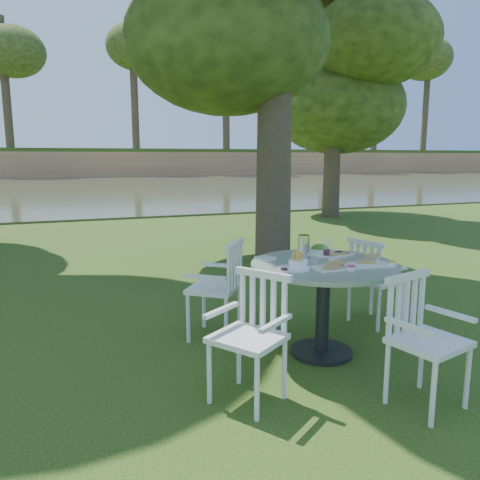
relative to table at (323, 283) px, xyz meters
name	(u,v)px	position (x,y,z in m)	size (l,w,h in m)	color
ground	(246,318)	(-0.29, 1.15, -0.67)	(140.00, 140.00, 0.00)	#1C360B
table	(323,283)	(0.00, 0.00, 0.00)	(1.30, 1.30, 0.85)	black
chair_ne	(371,275)	(0.86, 0.49, -0.13)	(0.53, 0.55, 0.92)	silver
chair_nw	(224,282)	(-0.71, 0.69, -0.09)	(0.66, 0.67, 0.97)	silver
chair_sw	(255,326)	(-0.86, -0.48, -0.12)	(0.63, 0.64, 0.94)	silver
chair_se	(418,329)	(0.21, -0.97, -0.12)	(0.57, 0.54, 0.94)	silver
tableware	(318,256)	(-0.01, 0.09, 0.22)	(1.07, 0.81, 0.22)	white
river	(98,189)	(-0.29, 24.15, -0.67)	(100.00, 28.00, 0.12)	#383B23
far_bank	(82,95)	(-0.01, 42.26, 6.58)	(100.00, 18.00, 15.20)	#A36F4C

